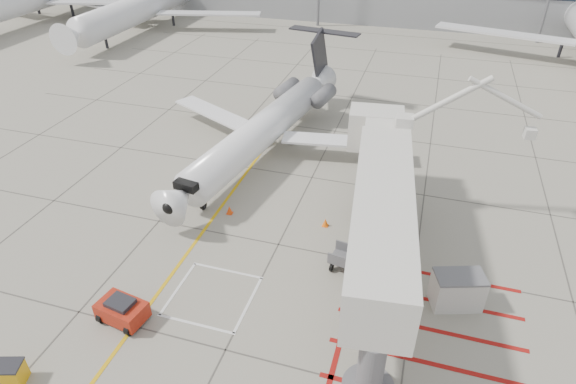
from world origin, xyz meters
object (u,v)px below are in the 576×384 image
(regional_jet, at_px, (249,123))
(spill_bin, at_px, (8,373))
(pushback_tug, at_px, (122,310))
(jet_bridge, at_px, (381,225))

(regional_jet, xyz_separation_m, spill_bin, (-3.38, -20.54, -2.98))
(spill_bin, bearing_deg, pushback_tug, 41.50)
(pushback_tug, bearing_deg, spill_bin, -111.89)
(pushback_tug, height_order, spill_bin, pushback_tug)
(regional_jet, distance_m, spill_bin, 21.03)
(regional_jet, distance_m, pushback_tug, 16.33)
(regional_jet, bearing_deg, pushback_tug, -83.21)
(pushback_tug, distance_m, spill_bin, 5.24)
(jet_bridge, bearing_deg, spill_bin, -149.29)
(spill_bin, bearing_deg, regional_jet, 63.26)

